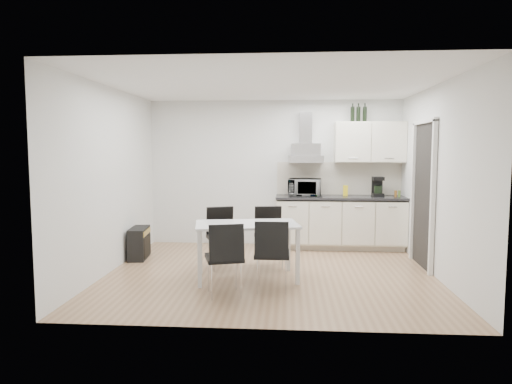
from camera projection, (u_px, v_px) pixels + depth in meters
The scene contains 15 objects.
ground at pixel (270, 273), 6.37m from camera, with size 4.50×4.50×0.00m, color #A27E5D.
wall_back at pixel (275, 173), 8.24m from camera, with size 4.50×0.10×2.60m, color silver.
wall_front at pixel (261, 195), 4.27m from camera, with size 4.50×0.10×2.60m, color silver.
wall_left at pixel (110, 180), 6.41m from camera, with size 0.10×4.00×2.60m, color silver.
wall_right at pixel (438, 181), 6.09m from camera, with size 0.10×4.00×2.60m, color silver.
ceiling at pixel (270, 84), 6.13m from camera, with size 4.50×4.50×0.00m, color white.
doorway at pixel (422, 196), 6.67m from camera, with size 0.08×1.04×2.10m, color white.
kitchenette at pixel (342, 201), 7.94m from camera, with size 2.22×0.64×2.52m.
dining_table at pixel (247, 230), 6.04m from camera, with size 1.46×0.99×0.75m.
chair_far_left at pixel (223, 238), 6.63m from camera, with size 0.44×0.50×0.88m, color black, non-canonical shape.
chair_far_right at pixel (269, 238), 6.68m from camera, with size 0.44×0.50×0.88m, color black, non-canonical shape.
chair_near_left at pixel (224, 259), 5.38m from camera, with size 0.44×0.50×0.88m, color black, non-canonical shape.
chair_near_right at pixel (272, 255), 5.57m from camera, with size 0.44×0.50×0.88m, color black, non-canonical shape.
guitar_amp at pixel (139, 243), 7.23m from camera, with size 0.32×0.62×0.49m.
floor_speaker at pixel (221, 235), 8.32m from camera, with size 0.20×0.18×0.33m, color black.
Camera 1 is at (0.26, -6.24, 1.72)m, focal length 32.00 mm.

